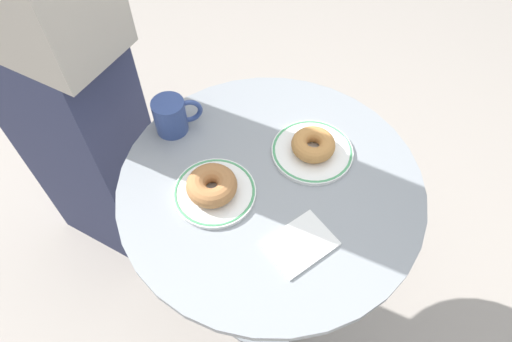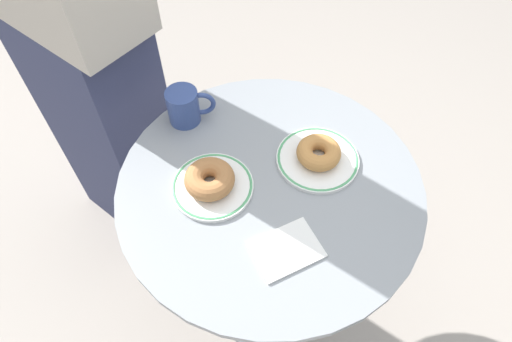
% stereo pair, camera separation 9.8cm
% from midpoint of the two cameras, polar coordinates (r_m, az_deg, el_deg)
% --- Properties ---
extents(ground_plane, '(7.00, 7.00, 0.02)m').
position_cam_midpoint_polar(ground_plane, '(1.66, 2.90, -16.44)').
color(ground_plane, '#9E9389').
extents(cafe_table, '(0.70, 0.70, 0.73)m').
position_cam_midpoint_polar(cafe_table, '(1.19, 3.93, -7.89)').
color(cafe_table, gray).
rests_on(cafe_table, ground).
extents(plate_left, '(0.18, 0.18, 0.01)m').
position_cam_midpoint_polar(plate_left, '(0.98, -2.80, -2.16)').
color(plate_left, white).
rests_on(plate_left, cafe_table).
extents(plate_right, '(0.19, 0.19, 0.01)m').
position_cam_midpoint_polar(plate_right, '(1.05, 10.62, 1.36)').
color(plate_right, white).
rests_on(plate_right, cafe_table).
extents(donut_cinnamon, '(0.16, 0.16, 0.04)m').
position_cam_midpoint_polar(donut_cinnamon, '(0.96, -3.13, -1.24)').
color(donut_cinnamon, '#A36B3D').
rests_on(donut_cinnamon, plate_left).
extents(donut_old_fashioned, '(0.12, 0.12, 0.04)m').
position_cam_midpoint_polar(donut_old_fashioned, '(1.03, 10.82, 2.19)').
color(donut_old_fashioned, '#BC7F42').
rests_on(donut_old_fashioned, plate_right).
extents(paper_napkin, '(0.15, 0.12, 0.01)m').
position_cam_midpoint_polar(paper_napkin, '(0.91, 7.06, -10.24)').
color(paper_napkin, white).
rests_on(paper_napkin, cafe_table).
extents(coffee_mug, '(0.12, 0.08, 0.09)m').
position_cam_midpoint_polar(coffee_mug, '(1.09, -6.62, 8.15)').
color(coffee_mug, '#334784').
rests_on(coffee_mug, cafe_table).
extents(person_figure, '(0.44, 0.50, 1.68)m').
position_cam_midpoint_polar(person_figure, '(1.28, -20.17, 15.43)').
color(person_figure, '#2D3351').
rests_on(person_figure, ground).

